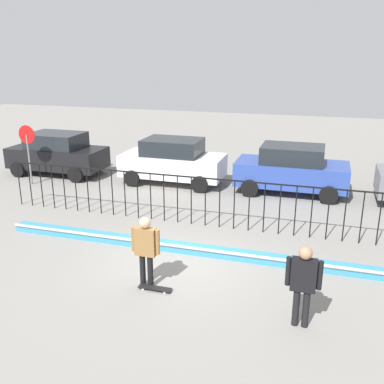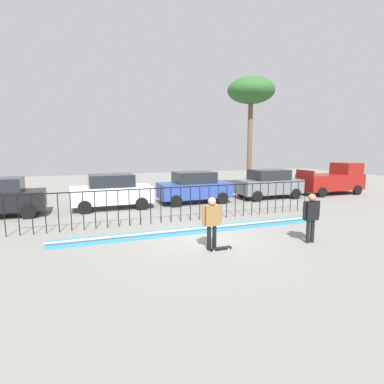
{
  "view_description": "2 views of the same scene",
  "coord_description": "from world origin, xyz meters",
  "px_view_note": "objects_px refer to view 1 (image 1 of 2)",
  "views": [
    {
      "loc": [
        3.44,
        -9.65,
        5.32
      ],
      "look_at": [
        -0.09,
        1.79,
        1.47
      ],
      "focal_mm": 40.69,
      "sensor_mm": 36.0,
      "label": 1
    },
    {
      "loc": [
        -4.45,
        -10.27,
        3.38
      ],
      "look_at": [
        0.14,
        1.85,
        1.5
      ],
      "focal_mm": 29.11,
      "sensor_mm": 36.0,
      "label": 2
    }
  ],
  "objects_px": {
    "skateboard": "(155,288)",
    "stop_sign": "(28,147)",
    "skateboarder": "(146,246)",
    "parked_car_white": "(173,161)",
    "parked_car_blue": "(291,169)",
    "camera_operator": "(303,279)",
    "parked_car_black": "(57,153)"
  },
  "relations": [
    {
      "from": "skateboarder",
      "to": "parked_car_white",
      "type": "distance_m",
      "value": 8.62
    },
    {
      "from": "parked_car_blue",
      "to": "stop_sign",
      "type": "relative_size",
      "value": 1.72
    },
    {
      "from": "skateboard",
      "to": "parked_car_blue",
      "type": "bearing_deg",
      "value": 77.63
    },
    {
      "from": "skateboarder",
      "to": "stop_sign",
      "type": "distance_m",
      "value": 10.2
    },
    {
      "from": "parked_car_blue",
      "to": "stop_sign",
      "type": "height_order",
      "value": "stop_sign"
    },
    {
      "from": "skateboarder",
      "to": "parked_car_white",
      "type": "bearing_deg",
      "value": 117.77
    },
    {
      "from": "camera_operator",
      "to": "parked_car_blue",
      "type": "relative_size",
      "value": 0.41
    },
    {
      "from": "parked_car_black",
      "to": "stop_sign",
      "type": "xyz_separation_m",
      "value": [
        -0.19,
        -1.72,
        0.64
      ]
    },
    {
      "from": "skateboarder",
      "to": "stop_sign",
      "type": "height_order",
      "value": "stop_sign"
    },
    {
      "from": "parked_car_blue",
      "to": "skateboarder",
      "type": "bearing_deg",
      "value": -105.22
    },
    {
      "from": "parked_car_black",
      "to": "parked_car_blue",
      "type": "distance_m",
      "value": 10.37
    },
    {
      "from": "skateboarder",
      "to": "parked_car_blue",
      "type": "bearing_deg",
      "value": 85.07
    },
    {
      "from": "skateboard",
      "to": "camera_operator",
      "type": "relative_size",
      "value": 0.45
    },
    {
      "from": "camera_operator",
      "to": "parked_car_white",
      "type": "bearing_deg",
      "value": -52.81
    },
    {
      "from": "parked_car_black",
      "to": "parked_car_white",
      "type": "distance_m",
      "value": 5.47
    },
    {
      "from": "skateboard",
      "to": "parked_car_black",
      "type": "height_order",
      "value": "parked_car_black"
    },
    {
      "from": "skateboarder",
      "to": "skateboard",
      "type": "bearing_deg",
      "value": -15.07
    },
    {
      "from": "skateboarder",
      "to": "stop_sign",
      "type": "relative_size",
      "value": 0.7
    },
    {
      "from": "parked_car_black",
      "to": "parked_car_white",
      "type": "relative_size",
      "value": 1.0
    },
    {
      "from": "skateboard",
      "to": "parked_car_white",
      "type": "height_order",
      "value": "parked_car_white"
    },
    {
      "from": "skateboard",
      "to": "stop_sign",
      "type": "xyz_separation_m",
      "value": [
        -8.2,
        6.52,
        1.56
      ]
    },
    {
      "from": "skateboard",
      "to": "camera_operator",
      "type": "distance_m",
      "value": 3.51
    },
    {
      "from": "camera_operator",
      "to": "stop_sign",
      "type": "relative_size",
      "value": 0.71
    },
    {
      "from": "skateboarder",
      "to": "parked_car_black",
      "type": "distance_m",
      "value": 11.22
    },
    {
      "from": "skateboard",
      "to": "parked_car_blue",
      "type": "height_order",
      "value": "parked_car_blue"
    },
    {
      "from": "stop_sign",
      "to": "parked_car_blue",
      "type": "bearing_deg",
      "value": 10.74
    },
    {
      "from": "parked_car_white",
      "to": "skateboarder",
      "type": "bearing_deg",
      "value": -75.15
    },
    {
      "from": "skateboard",
      "to": "skateboarder",
      "type": "bearing_deg",
      "value": 155.65
    },
    {
      "from": "camera_operator",
      "to": "skateboarder",
      "type": "bearing_deg",
      "value": -5.0
    },
    {
      "from": "skateboarder",
      "to": "parked_car_blue",
      "type": "xyz_separation_m",
      "value": [
        2.61,
        8.39,
        -0.08
      ]
    },
    {
      "from": "stop_sign",
      "to": "skateboarder",
      "type": "bearing_deg",
      "value": -38.8
    },
    {
      "from": "skateboard",
      "to": "camera_operator",
      "type": "xyz_separation_m",
      "value": [
        3.34,
        -0.41,
        1.0
      ]
    }
  ]
}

